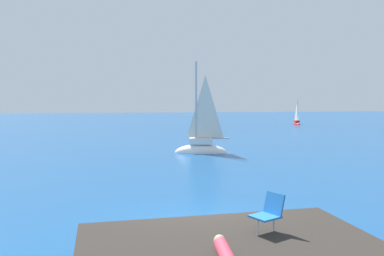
{
  "coord_description": "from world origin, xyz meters",
  "views": [
    {
      "loc": [
        -1.96,
        -10.87,
        3.67
      ],
      "look_at": [
        1.72,
        11.51,
        1.89
      ],
      "focal_mm": 38.05,
      "sensor_mm": 36.0,
      "label": 1
    }
  ],
  "objects": [
    {
      "name": "boulder_inland",
      "position": [
        -1.91,
        -1.22,
        0.0
      ],
      "size": [
        1.73,
        1.42,
        1.21
      ],
      "primitive_type": "cube",
      "rotation": [
        -0.11,
        -0.17,
        0.09
      ],
      "color": "#282B26",
      "rests_on": "ground"
    },
    {
      "name": "boulder_seaward",
      "position": [
        0.01,
        -1.78,
        0.0
      ],
      "size": [
        1.4,
        1.57,
        0.93
      ],
      "primitive_type": "cube",
      "rotation": [
        0.13,
        -0.14,
        1.12
      ],
      "color": "#2F2323",
      "rests_on": "ground"
    },
    {
      "name": "ground_plane",
      "position": [
        0.0,
        0.0,
        0.0
      ],
      "size": [
        160.0,
        160.0,
        0.0
      ],
      "primitive_type": "plane",
      "color": "navy"
    },
    {
      "name": "sailboat_near",
      "position": [
        2.87,
        14.8,
        0.35
      ],
      "size": [
        3.55,
        1.8,
        6.46
      ],
      "rotation": [
        0.0,
        0.0,
        2.94
      ],
      "color": "white",
      "rests_on": "ground"
    },
    {
      "name": "sailboat_far",
      "position": [
        19.97,
        38.77,
        0.19
      ],
      "size": [
        0.71,
        1.93,
        3.54
      ],
      "rotation": [
        0.0,
        0.0,
        4.68
      ],
      "color": "red",
      "rests_on": "ground"
    },
    {
      "name": "beach_chair",
      "position": [
        0.92,
        -3.1,
        1.32
      ],
      "size": [
        0.75,
        0.69,
        0.8
      ],
      "rotation": [
        0.0,
        0.0,
        3.6
      ],
      "color": "blue",
      "rests_on": "shore_ledge"
    }
  ]
}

